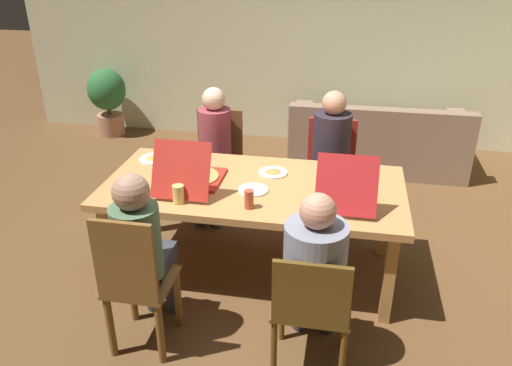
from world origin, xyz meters
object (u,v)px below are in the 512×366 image
(pizza_box_1, at_px, (346,190))
(plate_2, at_px, (253,190))
(chair_3, at_px, (136,283))
(chair_0, at_px, (330,164))
(potted_plant, at_px, (107,97))
(pizza_box_0, at_px, (192,176))
(person_2, at_px, (213,144))
(couch, at_px, (377,143))
(person_0, at_px, (331,150))
(chair_2, at_px, (218,153))
(plate_0, at_px, (273,172))
(person_1, at_px, (315,265))
(drinking_glass_1, at_px, (249,199))
(person_3, at_px, (142,244))
(drinking_glass_0, at_px, (178,194))
(plate_1, at_px, (154,158))
(dining_table, at_px, (253,193))
(chair_1, at_px, (311,307))

(pizza_box_1, relative_size, plate_2, 2.62)
(chair_3, bearing_deg, pizza_box_1, 36.60)
(chair_0, height_order, potted_plant, chair_0)
(chair_3, relative_size, pizza_box_0, 1.70)
(person_2, xyz_separation_m, couch, (1.51, 1.36, -0.41))
(pizza_box_0, bearing_deg, person_0, 43.47)
(chair_2, relative_size, plate_0, 4.26)
(person_1, bearing_deg, chair_0, 90.00)
(drinking_glass_1, bearing_deg, person_3, -140.63)
(person_0, xyz_separation_m, plate_0, (-0.40, -0.63, 0.05))
(chair_2, relative_size, drinking_glass_0, 7.21)
(plate_1, bearing_deg, couch, 45.88)
(dining_table, bearing_deg, person_1, -58.43)
(drinking_glass_0, bearing_deg, plate_0, 46.64)
(drinking_glass_0, distance_m, potted_plant, 3.61)
(chair_2, bearing_deg, couch, 38.43)
(person_3, bearing_deg, drinking_glass_0, 78.82)
(dining_table, xyz_separation_m, drinking_glass_0, (-0.44, -0.37, 0.13))
(person_3, relative_size, potted_plant, 1.36)
(plate_1, bearing_deg, person_3, -73.09)
(dining_table, relative_size, plate_1, 8.81)
(chair_0, bearing_deg, chair_2, 179.27)
(chair_3, distance_m, couch, 3.51)
(plate_0, bearing_deg, chair_2, 128.72)
(person_1, xyz_separation_m, person_3, (-1.04, 0.02, 0.00))
(person_0, xyz_separation_m, chair_2, (-1.04, 0.17, -0.17))
(chair_0, relative_size, person_2, 0.76)
(person_0, xyz_separation_m, person_2, (-1.04, 0.00, -0.02))
(drinking_glass_1, height_order, couch, drinking_glass_1)
(chair_3, distance_m, person_3, 0.24)
(person_3, height_order, drinking_glass_0, person_3)
(chair_1, height_order, plate_0, chair_1)
(dining_table, relative_size, plate_0, 9.88)
(dining_table, bearing_deg, person_2, 121.97)
(chair_1, distance_m, drinking_glass_1, 0.84)
(plate_0, bearing_deg, drinking_glass_1, -97.34)
(person_3, bearing_deg, person_2, 90.00)
(drinking_glass_0, bearing_deg, person_3, -101.18)
(dining_table, relative_size, person_0, 1.79)
(plate_0, xyz_separation_m, drinking_glass_0, (-0.55, -0.58, 0.05))
(chair_3, bearing_deg, plate_1, 105.06)
(chair_1, height_order, person_2, person_2)
(chair_3, distance_m, pizza_box_1, 1.50)
(chair_1, relative_size, chair_2, 0.91)
(chair_1, xyz_separation_m, drinking_glass_1, (-0.48, 0.62, 0.31))
(person_2, height_order, pizza_box_0, person_2)
(person_0, distance_m, chair_1, 1.83)
(chair_1, distance_m, drinking_glass_0, 1.17)
(person_0, xyz_separation_m, potted_plant, (-2.93, 1.80, -0.20))
(pizza_box_1, bearing_deg, plate_2, -178.25)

